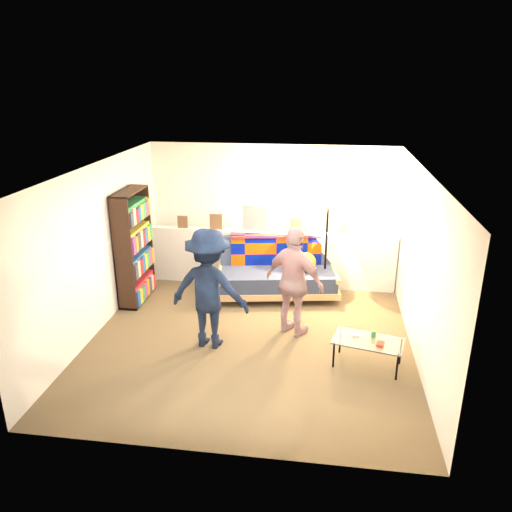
{
  "coord_description": "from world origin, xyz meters",
  "views": [
    {
      "loc": [
        0.96,
        -6.41,
        3.58
      ],
      "look_at": [
        0.0,
        0.4,
        1.05
      ],
      "focal_mm": 35.0,
      "sensor_mm": 36.0,
      "label": 1
    }
  ],
  "objects": [
    {
      "name": "ground",
      "position": [
        0.0,
        0.0,
        0.0
      ],
      "size": [
        5.0,
        5.0,
        0.0
      ],
      "primitive_type": "plane",
      "color": "brown",
      "rests_on": "ground"
    },
    {
      "name": "room_shell",
      "position": [
        0.0,
        0.47,
        1.67
      ],
      "size": [
        4.6,
        5.05,
        2.45
      ],
      "color": "silver",
      "rests_on": "ground"
    },
    {
      "name": "half_wall_ledge",
      "position": [
        0.0,
        1.8,
        0.5
      ],
      "size": [
        4.45,
        0.15,
        1.0
      ],
      "primitive_type": "cube",
      "color": "silver",
      "rests_on": "ground"
    },
    {
      "name": "ledge_decor",
      "position": [
        -0.23,
        1.78,
        1.18
      ],
      "size": [
        2.97,
        0.02,
        0.45
      ],
      "color": "brown",
      "rests_on": "half_wall_ledge"
    },
    {
      "name": "futon_sofa",
      "position": [
        0.24,
        1.4,
        0.4
      ],
      "size": [
        2.15,
        1.27,
        0.87
      ],
      "color": "tan",
      "rests_on": "ground"
    },
    {
      "name": "bookshelf",
      "position": [
        -2.08,
        0.89,
        0.86
      ],
      "size": [
        0.31,
        0.93,
        1.85
      ],
      "color": "black",
      "rests_on": "ground"
    },
    {
      "name": "coffee_table",
      "position": [
        1.61,
        -0.66,
        0.34
      ],
      "size": [
        0.97,
        0.67,
        0.46
      ],
      "color": "black",
      "rests_on": "ground"
    },
    {
      "name": "floor_lamp",
      "position": [
        1.02,
        1.55,
        1.16
      ],
      "size": [
        0.38,
        0.31,
        1.63
      ],
      "color": "black",
      "rests_on": "ground"
    },
    {
      "name": "person_left",
      "position": [
        -0.53,
        -0.4,
        0.84
      ],
      "size": [
        1.16,
        0.76,
        1.68
      ],
      "primitive_type": "imported",
      "rotation": [
        0.0,
        0.0,
        3.01
      ],
      "color": "black",
      "rests_on": "ground"
    },
    {
      "name": "person_right",
      "position": [
        0.59,
        0.08,
        0.8
      ],
      "size": [
        1.01,
        0.81,
        1.61
      ],
      "primitive_type": "imported",
      "rotation": [
        0.0,
        0.0,
        2.62
      ],
      "color": "pink",
      "rests_on": "ground"
    }
  ]
}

